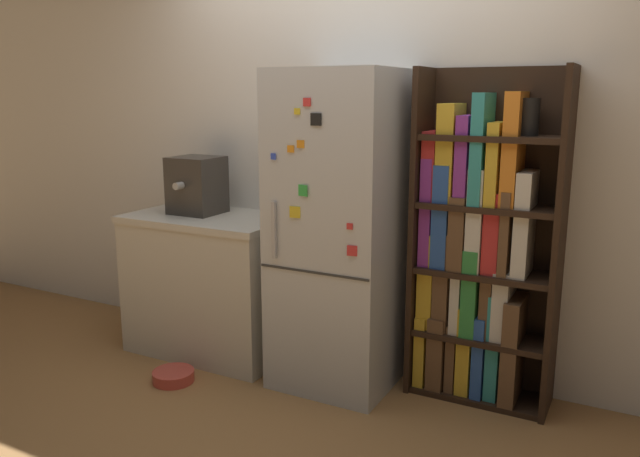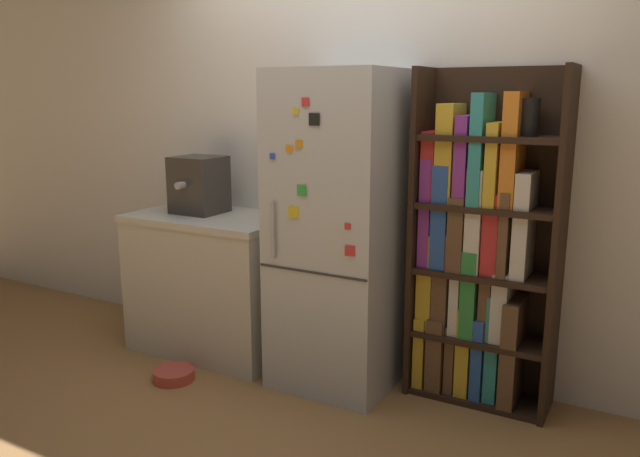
# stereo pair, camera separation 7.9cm
# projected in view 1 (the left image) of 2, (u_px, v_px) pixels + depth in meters

# --- Properties ---
(ground_plane) EXTENTS (16.00, 16.00, 0.00)m
(ground_plane) POSITION_uv_depth(u_px,v_px,m) (329.00, 387.00, 3.49)
(ground_plane) COLOR #A87542
(wall_back) EXTENTS (8.00, 0.05, 2.60)m
(wall_back) POSITION_uv_depth(u_px,v_px,m) (366.00, 148.00, 3.62)
(wall_back) COLOR white
(wall_back) RESTS_ON ground_plane
(refrigerator) EXTENTS (0.64, 0.65, 1.74)m
(refrigerator) POSITION_uv_depth(u_px,v_px,m) (340.00, 231.00, 3.42)
(refrigerator) COLOR silver
(refrigerator) RESTS_ON ground_plane
(bookshelf) EXTENTS (0.74, 0.32, 1.74)m
(bookshelf) POSITION_uv_depth(u_px,v_px,m) (477.00, 252.00, 3.26)
(bookshelf) COLOR black
(bookshelf) RESTS_ON ground_plane
(kitchen_counter) EXTENTS (1.01, 0.63, 0.88)m
(kitchen_counter) POSITION_uv_depth(u_px,v_px,m) (212.00, 283.00, 3.93)
(kitchen_counter) COLOR beige
(kitchen_counter) RESTS_ON ground_plane
(espresso_machine) EXTENTS (0.29, 0.33, 0.35)m
(espresso_machine) POSITION_uv_depth(u_px,v_px,m) (197.00, 185.00, 3.87)
(espresso_machine) COLOR #38332D
(espresso_machine) RESTS_ON kitchen_counter
(pet_bowl) EXTENTS (0.24, 0.24, 0.06)m
(pet_bowl) POSITION_uv_depth(u_px,v_px,m) (173.00, 375.00, 3.55)
(pet_bowl) COLOR #D84C3F
(pet_bowl) RESTS_ON ground_plane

